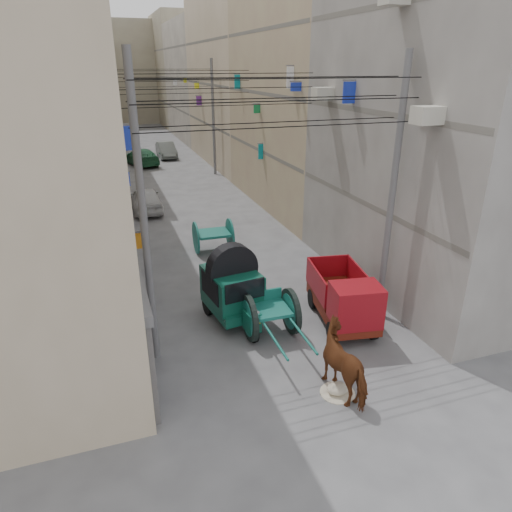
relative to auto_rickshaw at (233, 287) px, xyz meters
name	(u,v)px	position (x,y,z in m)	size (l,w,h in m)	color
ground	(389,495)	(1.00, -7.24, -1.16)	(140.00, 140.00, 0.00)	#4E4E51
building_row_left	(39,81)	(-6.99, 26.88, 5.30)	(8.00, 62.00, 14.00)	#C4B094
building_row_right	(246,79)	(9.00, 26.88, 5.30)	(8.00, 62.00, 14.00)	#9A9590
end_cap_building	(123,73)	(1.00, 58.76, 5.34)	(22.00, 10.00, 13.00)	#9E977D
shutters_left	(128,253)	(-2.92, 3.13, 0.33)	(0.18, 14.40, 2.88)	#525258
signboards	(179,143)	(0.99, 14.42, 2.27)	(8.22, 40.52, 5.67)	#F9FD1C
ac_units	(374,71)	(4.65, 0.43, 6.27)	(0.70, 6.55, 3.35)	beige
utility_poles	(195,145)	(1.00, 9.76, 2.84)	(7.40, 22.20, 8.00)	slate
overhead_cables	(205,86)	(1.00, 7.16, 5.60)	(7.40, 22.52, 1.12)	black
auto_rickshaw	(233,287)	(0.00, 0.00, 0.00)	(1.87, 2.89, 1.97)	black
tonga_cart	(270,314)	(0.81, -1.25, -0.43)	(1.54, 3.14, 1.41)	black
mini_truck	(346,303)	(3.14, -1.61, -0.29)	(1.96, 3.42, 1.82)	black
second_cart	(213,235)	(0.80, 5.90, -0.41)	(1.62, 1.44, 1.41)	#155D52
feed_sack	(338,389)	(1.48, -4.29, -1.03)	(0.55, 0.44, 0.27)	#BFB69E
horse	(348,362)	(1.72, -4.24, -0.33)	(0.90, 1.97, 1.67)	brown
distant_car_white	(146,199)	(-1.33, 12.95, -0.50)	(1.56, 3.89, 1.32)	silver
distant_car_grey	(166,150)	(2.14, 28.57, -0.51)	(1.39, 3.99, 1.31)	#585D5A
distant_car_green	(141,157)	(-0.28, 25.93, -0.51)	(1.83, 4.51, 1.31)	#1E5A36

